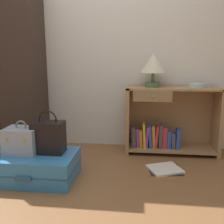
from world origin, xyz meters
TOP-DOWN VIEW (x-y plane):
  - ground_plane at (0.00, 0.00)m, footprint 9.00×9.00m
  - back_wall at (0.00, 1.50)m, footprint 6.40×0.10m
  - wardrobe at (-1.12, 1.20)m, footprint 0.85×0.47m
  - bookshelf at (0.81, 1.26)m, footprint 1.06×0.36m
  - table_lamp at (0.62, 1.28)m, footprint 0.29×0.29m
  - bowl at (1.11, 1.28)m, footprint 0.19×0.19m
  - suitcase_large at (-0.47, 0.42)m, footprint 0.75×0.51m
  - train_case at (-0.58, 0.43)m, footprint 0.30×0.24m
  - handbag at (-0.35, 0.47)m, footprint 0.29×0.17m
  - open_book_on_floor at (0.74, 0.74)m, footprint 0.38×0.36m

SIDE VIEW (x-z plane):
  - ground_plane at x=0.00m, z-range 0.00..0.00m
  - open_book_on_floor at x=0.74m, z-range 0.00..0.02m
  - suitcase_large at x=-0.47m, z-range 0.00..0.24m
  - train_case at x=-0.58m, z-range 0.21..0.52m
  - bookshelf at x=0.81m, z-range -0.02..0.75m
  - handbag at x=-0.35m, z-range 0.19..0.59m
  - bowl at x=1.11m, z-range 0.78..0.82m
  - wardrobe at x=-1.12m, z-range 0.00..1.95m
  - table_lamp at x=0.62m, z-range 0.84..1.22m
  - back_wall at x=0.00m, z-range 0.00..2.60m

